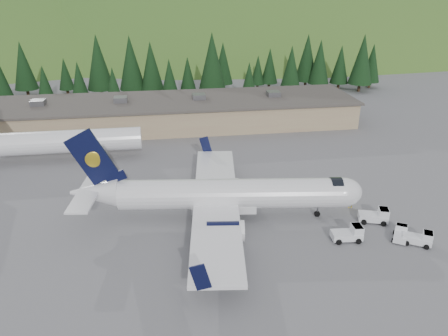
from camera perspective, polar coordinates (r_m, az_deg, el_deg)
ground at (r=53.31m, az=1.00°, el=-6.48°), size 600.00×600.00×0.00m
airliner at (r=51.83m, az=-0.10°, el=-3.55°), size 34.70×32.66×11.51m
second_airliner at (r=73.40m, az=-21.69°, el=3.22°), size 27.50×11.00×10.05m
baggage_tug_a at (r=50.61m, az=16.06°, el=-8.23°), size 3.42×2.22×1.76m
baggage_tug_b at (r=55.10m, az=19.24°, el=-5.91°), size 3.70×2.83×1.78m
baggage_tug_c at (r=52.77m, az=22.07°, el=-7.94°), size 2.57×2.93×1.41m
terminal_building at (r=86.96m, az=-6.57°, el=7.23°), size 71.00×17.00×6.10m
baggage_tug_d at (r=52.49m, az=24.22°, el=-8.39°), size 3.34×2.87×1.60m
ramp_worker at (r=57.30m, az=16.21°, el=-4.27°), size 0.65×0.44×1.72m
tree_line at (r=108.67m, az=-7.35°, el=12.99°), size 114.96×17.19×14.37m
hills at (r=282.29m, az=4.42°, el=0.46°), size 614.00×330.00×300.00m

